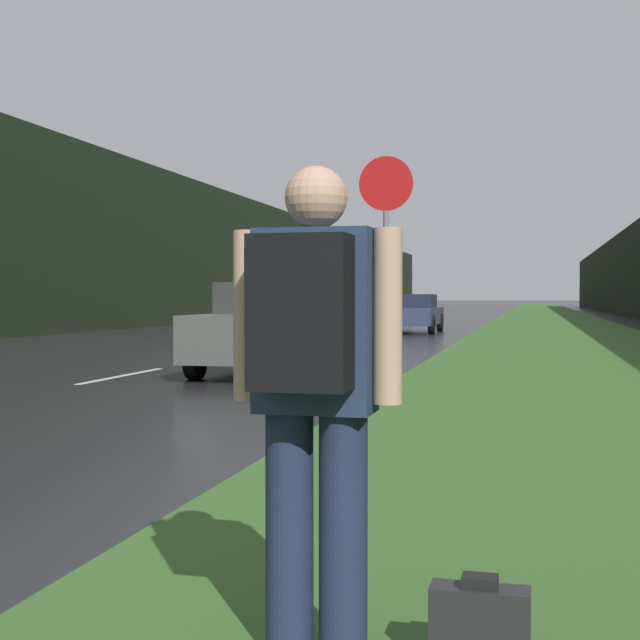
{
  "coord_description": "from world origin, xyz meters",
  "views": [
    {
      "loc": [
        6.54,
        -0.83,
        1.3
      ],
      "look_at": [
        2.94,
        14.21,
        0.89
      ],
      "focal_mm": 50.0,
      "sensor_mm": 36.0,
      "label": 1
    }
  ],
  "objects_px": {
    "hitchhiker_with_backpack": "(313,380)",
    "car_passing_far": "(411,313)",
    "stop_sign": "(386,250)",
    "car_passing_near": "(271,329)",
    "suitcase": "(480,629)"
  },
  "relations": [
    {
      "from": "suitcase",
      "to": "stop_sign",
      "type": "bearing_deg",
      "value": 102.17
    },
    {
      "from": "suitcase",
      "to": "car_passing_near",
      "type": "xyz_separation_m",
      "value": [
        -4.14,
        11.35,
        0.6
      ]
    },
    {
      "from": "stop_sign",
      "to": "car_passing_near",
      "type": "xyz_separation_m",
      "value": [
        -2.49,
        3.24,
        -1.13
      ]
    },
    {
      "from": "hitchhiker_with_backpack",
      "to": "car_passing_far",
      "type": "relative_size",
      "value": 0.38
    },
    {
      "from": "stop_sign",
      "to": "car_passing_near",
      "type": "distance_m",
      "value": 4.24
    },
    {
      "from": "hitchhiker_with_backpack",
      "to": "car_passing_far",
      "type": "distance_m",
      "value": 29.38
    },
    {
      "from": "car_passing_near",
      "to": "car_passing_far",
      "type": "xyz_separation_m",
      "value": [
        0.0,
        17.74,
        -0.05
      ]
    },
    {
      "from": "hitchhiker_with_backpack",
      "to": "car_passing_far",
      "type": "xyz_separation_m",
      "value": [
        -3.57,
        29.16,
        -0.3
      ]
    },
    {
      "from": "hitchhiker_with_backpack",
      "to": "suitcase",
      "type": "bearing_deg",
      "value": 7.6
    },
    {
      "from": "suitcase",
      "to": "car_passing_far",
      "type": "distance_m",
      "value": 29.39
    },
    {
      "from": "stop_sign",
      "to": "hitchhiker_with_backpack",
      "type": "xyz_separation_m",
      "value": [
        1.08,
        -8.18,
        -0.88
      ]
    },
    {
      "from": "stop_sign",
      "to": "car_passing_far",
      "type": "height_order",
      "value": "stop_sign"
    },
    {
      "from": "car_passing_near",
      "to": "stop_sign",
      "type": "bearing_deg",
      "value": 127.54
    },
    {
      "from": "car_passing_far",
      "to": "suitcase",
      "type": "bearing_deg",
      "value": 98.09
    },
    {
      "from": "suitcase",
      "to": "car_passing_near",
      "type": "height_order",
      "value": "car_passing_near"
    }
  ]
}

